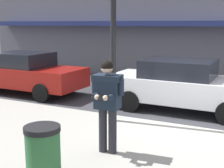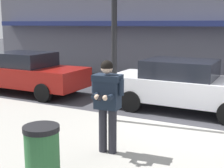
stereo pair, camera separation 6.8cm
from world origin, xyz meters
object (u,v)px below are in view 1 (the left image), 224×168
parked_sedan_near (25,72)px  parked_sedan_mid (183,85)px  street_lamp_post (113,1)px  man_texting_on_phone (107,97)px  trash_bin (43,157)px

parked_sedan_near → parked_sedan_mid: (5.89, 0.27, 0.00)m
parked_sedan_mid → street_lamp_post: size_ratio=0.93×
man_texting_on_phone → trash_bin: size_ratio=1.84×
parked_sedan_near → street_lamp_post: 5.58m
parked_sedan_near → parked_sedan_mid: size_ratio=1.00×
man_texting_on_phone → street_lamp_post: street_lamp_post is taller
parked_sedan_near → trash_bin: size_ratio=4.59×
man_texting_on_phone → street_lamp_post: bearing=113.2°
trash_bin → parked_sedan_near: bearing=133.7°
parked_sedan_mid → trash_bin: (-0.69, -5.71, -0.16)m
parked_sedan_near → parked_sedan_mid: same height
parked_sedan_mid → trash_bin: parked_sedan_mid is taller
man_texting_on_phone → street_lamp_post: (-0.80, 1.87, 1.89)m
trash_bin → street_lamp_post: bearing=98.9°
parked_sedan_mid → street_lamp_post: bearing=-118.9°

